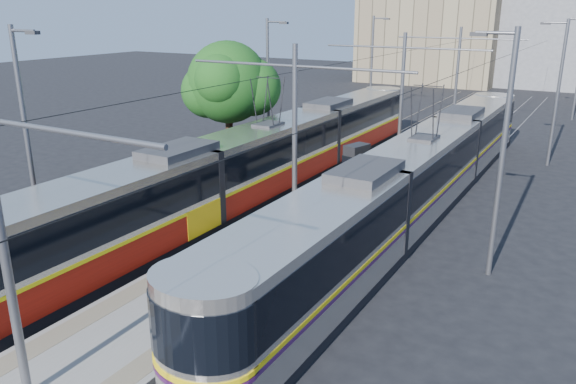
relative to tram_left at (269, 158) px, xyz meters
The scene contains 12 objects.
ground 12.47m from the tram_left, 73.06° to the right, with size 160.00×160.00×0.00m, color black.
platform 6.50m from the tram_left, 55.21° to the left, with size 4.00×50.00×0.30m, color gray.
tactile_strip_left 5.78m from the tram_left, 67.46° to the left, with size 0.70×50.00×0.01m, color gray.
tactile_strip_right 7.37m from the tram_left, 45.73° to the left, with size 0.70×50.00×0.01m, color gray.
rails 6.53m from the tram_left, 55.21° to the left, with size 8.71×70.00×0.03m.
tram_left is the anchor object (origin of this frame).
tram_right 7.25m from the tram_left, ahead, with size 2.43×31.52×5.50m.
catenary 5.13m from the tram_left, 32.97° to the left, with size 9.20×70.00×7.00m.
street_lamps 10.17m from the tram_left, 68.59° to the left, with size 15.18×38.22×8.00m.
shelter 4.45m from the tram_left, ahead, with size 0.99×1.30×2.55m.
tree 5.48m from the tram_left, 145.18° to the left, with size 4.78×4.42×6.95m.
building_left 48.80m from the tram_left, 97.57° to the left, with size 16.32×12.24×12.02m.
Camera 1 is at (10.29, -10.13, 8.46)m, focal length 35.00 mm.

